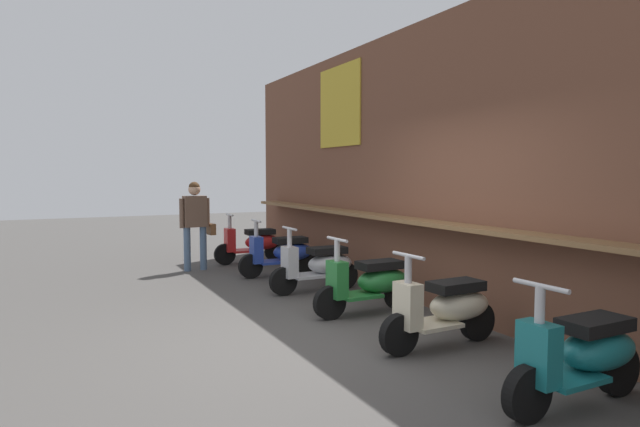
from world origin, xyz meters
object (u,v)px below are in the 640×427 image
scooter_silver (320,265)px  shopper_with_handbag (196,217)px  scooter_blue (284,253)px  scooter_teal (583,354)px  scooter_green (371,283)px  scooter_cream (446,308)px  scooter_red (254,243)px

scooter_silver → shopper_with_handbag: shopper_with_handbag is taller
scooter_blue → scooter_teal: (5.73, 0.00, 0.00)m
scooter_teal → scooter_blue: bearing=-91.1°
scooter_green → scooter_teal: 2.95m
scooter_blue → scooter_green: same height
scooter_blue → scooter_cream: same height
scooter_red → shopper_with_handbag: 1.35m
scooter_green → shopper_with_handbag: size_ratio=0.89×
scooter_red → scooter_green: bearing=92.4°
scooter_silver → scooter_red: bearing=-90.2°
scooter_silver → shopper_with_handbag: size_ratio=0.89×
scooter_red → scooter_teal: (7.20, 0.00, 0.00)m
scooter_blue → scooter_teal: same height
shopper_with_handbag → scooter_silver: bearing=-159.8°
scooter_green → scooter_red: bearing=-90.8°
scooter_blue → scooter_teal: size_ratio=1.00×
scooter_green → scooter_teal: size_ratio=1.00×
scooter_silver → scooter_teal: bearing=89.8°
scooter_red → shopper_with_handbag: (0.29, -1.20, 0.56)m
scooter_blue → scooter_cream: bearing=92.4°
scooter_green → shopper_with_handbag: shopper_with_handbag is taller
scooter_red → scooter_cream: 5.66m
scooter_red → shopper_with_handbag: bearing=15.9°
scooter_silver → scooter_green: 1.41m
scooter_red → scooter_green: 4.25m
scooter_blue → scooter_teal: 5.73m
scooter_green → scooter_cream: bearing=89.2°
scooter_red → scooter_teal: same height
scooter_silver → scooter_cream: size_ratio=1.00×
scooter_blue → shopper_with_handbag: 1.77m
scooter_silver → shopper_with_handbag: (-2.55, -1.20, 0.56)m
scooter_red → scooter_blue: bearing=92.4°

